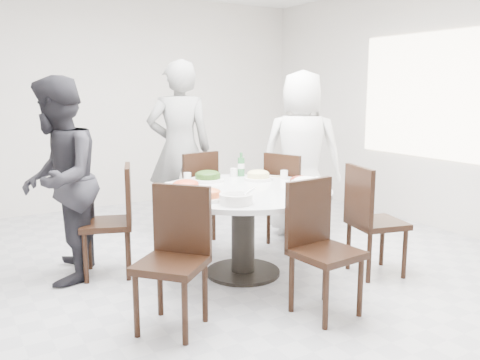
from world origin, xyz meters
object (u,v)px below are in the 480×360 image
chair_sw (171,261)px  beverage_bottle (241,164)px  chair_nw (107,221)px  dining_table (243,232)px  diner_middle (180,149)px  chair_n (191,196)px  chair_se (377,220)px  diner_left (59,181)px  chair_ne (292,198)px  diner_right (301,154)px  chair_s (327,250)px  soup_bowl (236,199)px  rice_bowl (306,188)px

chair_sw → beverage_bottle: bearing=91.9°
chair_nw → beverage_bottle: bearing=108.3°
dining_table → diner_middle: (0.05, 1.38, 0.56)m
chair_n → beverage_bottle: beverage_bottle is taller
chair_n → chair_nw: bearing=19.7°
dining_table → chair_se: (0.98, -0.59, 0.10)m
chair_n → diner_left: size_ratio=0.56×
chair_se → beverage_bottle: bearing=44.3°
chair_se → chair_n: bearing=42.1°
diner_left → diner_middle: bearing=138.8°
chair_ne → beverage_bottle: 0.70m
dining_table → chair_nw: 1.17m
diner_left → chair_n: bearing=130.4°
diner_right → diner_middle: bearing=10.8°
chair_ne → diner_left: diner_left is taller
diner_left → chair_s: bearing=63.1°
chair_ne → chair_se: 1.09m
diner_left → soup_bowl: (1.02, -1.12, -0.06)m
chair_nw → soup_bowl: (0.67, -1.03, 0.31)m
chair_ne → dining_table: bearing=99.2°
diner_right → diner_middle: (-1.14, 0.65, 0.05)m
chair_n → soup_bowl: bearing=68.1°
chair_n → soup_bowl: 1.66m
chair_sw → chair_n: bearing=109.4°
dining_table → diner_left: bearing=153.3°
chair_sw → diner_middle: diner_middle is taller
chair_nw → diner_middle: bearing=146.8°
chair_ne → chair_nw: bearing=67.4°
diner_right → chair_n: bearing=20.5°
chair_ne → soup_bowl: size_ratio=3.86×
rice_bowl → chair_s: bearing=-113.9°
dining_table → diner_left: diner_left is taller
chair_s → chair_se: size_ratio=1.00×
chair_sw → beverage_bottle: size_ratio=4.15×
chair_ne → chair_nw: same height
dining_table → beverage_bottle: 0.80m
diner_right → rice_bowl: (-0.87, -1.18, -0.08)m
chair_n → soup_bowl: chair_n is taller
chair_nw → chair_s: size_ratio=1.00×
chair_ne → rice_bowl: (-0.57, -0.94, 0.33)m
chair_sw → rice_bowl: 1.32m
chair_n → chair_se: 1.97m
dining_table → chair_sw: (-0.94, -0.62, 0.10)m
chair_sw → beverage_bottle: 1.77m
chair_nw → chair_sw: same height
chair_se → diner_right: size_ratio=0.53×
dining_table → rice_bowl: (0.32, -0.45, 0.43)m
chair_n → diner_right: 1.27m
dining_table → chair_n: 1.15m
dining_table → rice_bowl: size_ratio=5.94×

